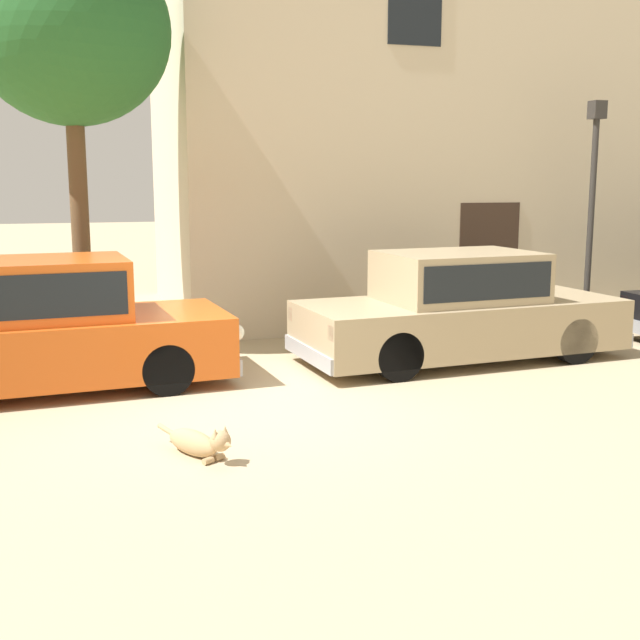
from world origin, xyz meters
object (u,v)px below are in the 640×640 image
(parked_sedan_second, at_px, (460,307))
(stray_dog_spotted, at_px, (199,442))
(street_lamp, at_px, (593,186))
(parked_sedan_nearest, at_px, (46,326))
(acacia_tree_left, at_px, (70,32))

(parked_sedan_second, distance_m, stray_dog_spotted, 5.03)
(parked_sedan_second, xyz_separation_m, street_lamp, (2.93, 1.26, 1.64))
(parked_sedan_nearest, xyz_separation_m, acacia_tree_left, (0.45, 2.07, 3.71))
(stray_dog_spotted, relative_size, street_lamp, 0.25)
(street_lamp, relative_size, acacia_tree_left, 0.64)
(street_lamp, bearing_deg, stray_dog_spotted, -149.10)
(stray_dog_spotted, height_order, street_lamp, street_lamp)
(street_lamp, height_order, acacia_tree_left, acacia_tree_left)
(street_lamp, xyz_separation_m, acacia_tree_left, (-7.90, 0.81, 2.09))
(acacia_tree_left, bearing_deg, stray_dog_spotted, -79.61)
(parked_sedan_second, bearing_deg, acacia_tree_left, 153.18)
(stray_dog_spotted, relative_size, acacia_tree_left, 0.16)
(parked_sedan_nearest, bearing_deg, street_lamp, 4.49)
(parked_sedan_nearest, relative_size, parked_sedan_second, 0.94)
(parked_sedan_nearest, bearing_deg, parked_sedan_second, -4.05)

